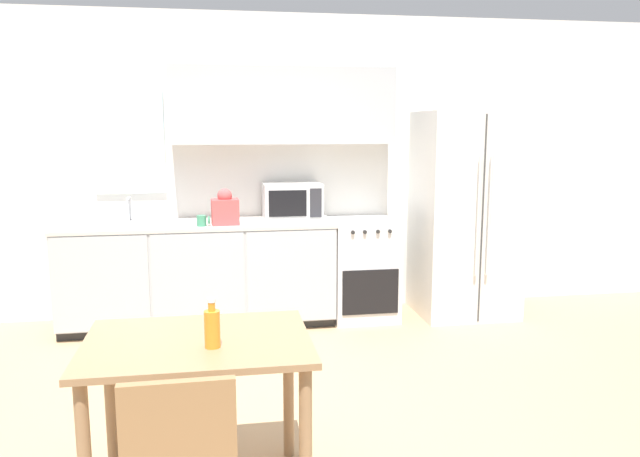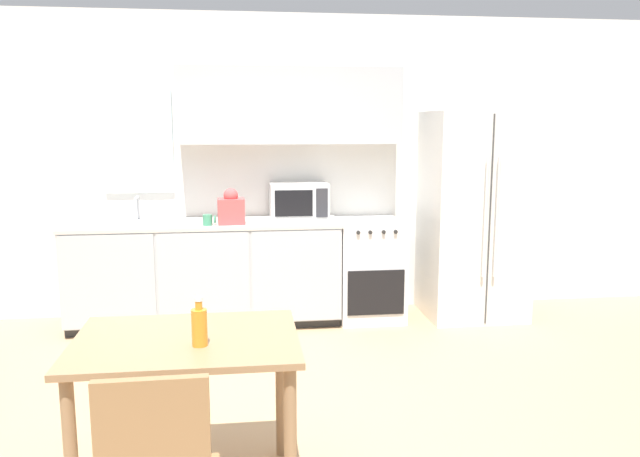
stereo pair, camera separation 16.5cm
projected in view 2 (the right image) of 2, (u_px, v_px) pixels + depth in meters
ground_plane at (270, 421)px, 3.67m from camera, size 12.00×12.00×0.00m
wall_back at (261, 156)px, 5.64m from camera, size 12.00×0.38×2.70m
kitchen_counter at (206, 272)px, 5.42m from camera, size 2.31×0.67×0.90m
oven_range at (369, 269)px, 5.61m from camera, size 0.57×0.66×0.88m
refrigerator at (474, 215)px, 5.60m from camera, size 0.86×0.78×1.84m
kitchen_sink at (136, 221)px, 5.28m from camera, size 0.61×0.39×0.22m
microwave at (299, 201)px, 5.54m from camera, size 0.51×0.37×0.31m
coffee_mug at (208, 220)px, 5.16m from camera, size 0.11×0.08×0.09m
grocery_bag_0 at (231, 209)px, 5.23m from camera, size 0.23×0.20×0.30m
dining_table at (187, 365)px, 2.84m from camera, size 1.01×0.75×0.77m
drink_bottle at (199, 326)px, 2.71m from camera, size 0.07×0.07×0.22m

